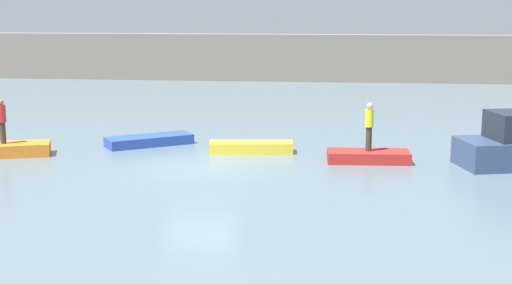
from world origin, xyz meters
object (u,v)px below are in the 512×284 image
at_px(rowboat_blue, 149,140).
at_px(rowboat_red, 368,156).
at_px(rowboat_orange, 4,150).
at_px(person_hiviz_shirt, 369,124).
at_px(person_red_shirt, 2,119).
at_px(rowboat_yellow, 251,147).

xyz_separation_m(rowboat_blue, rowboat_red, (8.80, -2.22, 0.01)).
xyz_separation_m(rowboat_orange, person_hiviz_shirt, (13.78, 0.46, 1.17)).
xyz_separation_m(rowboat_orange, rowboat_blue, (4.98, 2.68, -0.05)).
height_order(rowboat_blue, person_hiviz_shirt, person_hiviz_shirt).
bearing_deg(person_red_shirt, rowboat_red, 1.90).
height_order(rowboat_yellow, person_red_shirt, person_red_shirt).
bearing_deg(rowboat_yellow, person_hiviz_shirt, -21.32).
xyz_separation_m(rowboat_yellow, person_hiviz_shirt, (4.47, -1.22, 1.20)).
distance_m(rowboat_orange, rowboat_yellow, 9.46).
xyz_separation_m(rowboat_red, person_hiviz_shirt, (0.00, 0.00, 1.21)).
bearing_deg(rowboat_blue, person_red_shirt, 174.70).
relative_size(rowboat_yellow, person_red_shirt, 1.90).
height_order(rowboat_orange, rowboat_yellow, rowboat_orange).
distance_m(rowboat_yellow, person_hiviz_shirt, 4.79).
xyz_separation_m(rowboat_yellow, rowboat_red, (4.47, -1.22, -0.01)).
xyz_separation_m(rowboat_orange, person_red_shirt, (0.00, -0.00, 1.19)).
height_order(rowboat_yellow, person_hiviz_shirt, person_hiviz_shirt).
distance_m(rowboat_orange, rowboat_red, 13.79).
bearing_deg(person_red_shirt, rowboat_blue, 28.29).
bearing_deg(rowboat_red, rowboat_blue, 162.48).
distance_m(rowboat_red, person_red_shirt, 13.85).
height_order(rowboat_blue, rowboat_red, rowboat_red).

